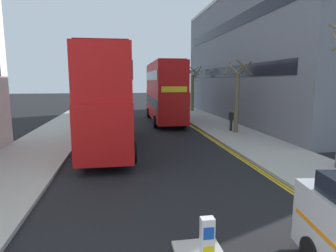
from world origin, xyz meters
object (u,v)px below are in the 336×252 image
(double_decker_bus_away, at_px, (109,97))
(pedestrian_far, at_px, (231,120))
(keep_left_bollard, at_px, (207,245))
(double_decker_bus_oncoming, at_px, (164,90))

(double_decker_bus_away, relative_size, pedestrian_far, 6.69)
(double_decker_bus_away, xyz_separation_m, pedestrian_far, (8.92, 3.55, -2.04))
(double_decker_bus_away, distance_m, pedestrian_far, 9.82)
(keep_left_bollard, xyz_separation_m, double_decker_bus_away, (-2.38, 11.72, 2.42))
(double_decker_bus_away, bearing_deg, keep_left_bollard, -78.52)
(keep_left_bollard, bearing_deg, pedestrian_far, 66.80)
(double_decker_bus_away, relative_size, double_decker_bus_oncoming, 1.00)
(double_decker_bus_oncoming, xyz_separation_m, pedestrian_far, (4.22, -6.39, -2.04))
(keep_left_bollard, height_order, pedestrian_far, pedestrian_far)
(double_decker_bus_away, height_order, double_decker_bus_oncoming, same)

